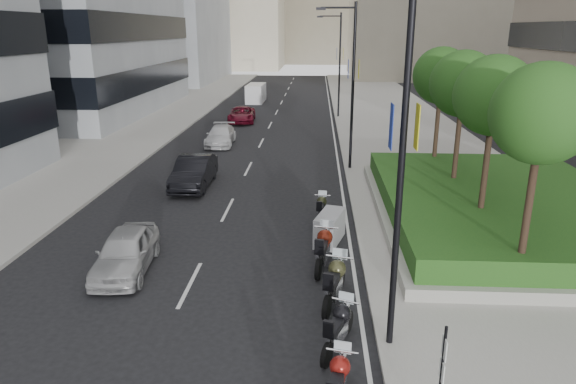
# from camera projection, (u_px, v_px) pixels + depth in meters

# --- Properties ---
(ground) EXTENTS (160.00, 160.00, 0.00)m
(ground) POSITION_uv_depth(u_px,v_px,m) (212.00, 365.00, 12.20)
(ground) COLOR black
(ground) RESTS_ON ground
(sidewalk_right) EXTENTS (10.00, 100.00, 0.15)m
(sidewalk_right) POSITION_uv_depth(u_px,v_px,m) (401.00, 130.00, 40.23)
(sidewalk_right) COLOR #9E9B93
(sidewalk_right) RESTS_ON ground
(sidewalk_left) EXTENTS (8.00, 100.00, 0.15)m
(sidewalk_left) POSITION_uv_depth(u_px,v_px,m) (138.00, 127.00, 41.36)
(sidewalk_left) COLOR #9E9B93
(sidewalk_left) RESTS_ON ground
(lane_edge) EXTENTS (0.12, 100.00, 0.01)m
(lane_edge) POSITION_uv_depth(u_px,v_px,m) (333.00, 130.00, 40.54)
(lane_edge) COLOR silver
(lane_edge) RESTS_ON ground
(lane_centre) EXTENTS (0.12, 100.00, 0.01)m
(lane_centre) POSITION_uv_depth(u_px,v_px,m) (268.00, 130.00, 40.82)
(lane_centre) COLOR silver
(lane_centre) RESTS_ON ground
(planter) EXTENTS (10.00, 14.00, 0.40)m
(planter) POSITION_uv_depth(u_px,v_px,m) (500.00, 215.00, 21.07)
(planter) COLOR #9E9D93
(planter) RESTS_ON sidewalk_right
(hedge) EXTENTS (9.40, 13.40, 0.80)m
(hedge) POSITION_uv_depth(u_px,v_px,m) (502.00, 201.00, 20.89)
(hedge) COLOR #134517
(hedge) RESTS_ON planter
(tree_0) EXTENTS (2.80, 2.80, 6.30)m
(tree_0) POSITION_uv_depth(u_px,v_px,m) (542.00, 115.00, 13.90)
(tree_0) COLOR #332319
(tree_0) RESTS_ON planter
(tree_1) EXTENTS (2.80, 2.80, 6.30)m
(tree_1) POSITION_uv_depth(u_px,v_px,m) (494.00, 96.00, 17.71)
(tree_1) COLOR #332319
(tree_1) RESTS_ON planter
(tree_2) EXTENTS (2.80, 2.80, 6.30)m
(tree_2) POSITION_uv_depth(u_px,v_px,m) (463.00, 84.00, 21.51)
(tree_2) COLOR #332319
(tree_2) RESTS_ON planter
(tree_3) EXTENTS (2.80, 2.80, 6.30)m
(tree_3) POSITION_uv_depth(u_px,v_px,m) (441.00, 76.00, 25.32)
(tree_3) COLOR #332319
(tree_3) RESTS_ON planter
(lamp_post_0) EXTENTS (2.34, 0.45, 9.00)m
(lamp_post_0) POSITION_uv_depth(u_px,v_px,m) (395.00, 150.00, 11.39)
(lamp_post_0) COLOR black
(lamp_post_0) RESTS_ON ground
(lamp_post_1) EXTENTS (2.34, 0.45, 9.00)m
(lamp_post_1) POSITION_uv_depth(u_px,v_px,m) (350.00, 79.00, 27.57)
(lamp_post_1) COLOR black
(lamp_post_1) RESTS_ON ground
(lamp_post_2) EXTENTS (2.34, 0.45, 9.00)m
(lamp_post_2) POSITION_uv_depth(u_px,v_px,m) (338.00, 60.00, 44.69)
(lamp_post_2) COLOR black
(lamp_post_2) RESTS_ON ground
(parking_sign) EXTENTS (0.06, 0.32, 2.50)m
(parking_sign) POSITION_uv_depth(u_px,v_px,m) (441.00, 375.00, 9.60)
(parking_sign) COLOR black
(parking_sign) RESTS_ON ground
(motorcycle_1) EXTENTS (0.72, 2.08, 1.04)m
(motorcycle_1) POSITION_uv_depth(u_px,v_px,m) (338.00, 383.00, 10.74)
(motorcycle_1) COLOR black
(motorcycle_1) RESTS_ON ground
(motorcycle_2) EXTENTS (1.00, 2.08, 1.09)m
(motorcycle_2) POSITION_uv_depth(u_px,v_px,m) (339.00, 327.00, 12.71)
(motorcycle_2) COLOR black
(motorcycle_2) RESTS_ON ground
(motorcycle_3) EXTENTS (0.93, 2.43, 1.23)m
(motorcycle_3) POSITION_uv_depth(u_px,v_px,m) (335.00, 282.00, 14.83)
(motorcycle_3) COLOR black
(motorcycle_3) RESTS_ON ground
(motorcycle_4) EXTENTS (0.82, 2.46, 1.23)m
(motorcycle_4) POSITION_uv_depth(u_px,v_px,m) (323.00, 249.00, 17.08)
(motorcycle_4) COLOR black
(motorcycle_4) RESTS_ON ground
(motorcycle_5) EXTENTS (1.25, 2.01, 1.14)m
(motorcycle_5) POSITION_uv_depth(u_px,v_px,m) (330.00, 228.00, 19.10)
(motorcycle_5) COLOR black
(motorcycle_5) RESTS_ON ground
(motorcycle_6) EXTENTS (0.66, 1.98, 0.98)m
(motorcycle_6) POSITION_uv_depth(u_px,v_px,m) (321.00, 209.00, 21.29)
(motorcycle_6) COLOR black
(motorcycle_6) RESTS_ON ground
(car_a) EXTENTS (1.95, 4.14, 1.37)m
(car_a) POSITION_uv_depth(u_px,v_px,m) (126.00, 252.00, 16.80)
(car_a) COLOR #AEAEB0
(car_a) RESTS_ON ground
(car_b) EXTENTS (1.66, 4.66, 1.53)m
(car_b) POSITION_uv_depth(u_px,v_px,m) (194.00, 172.00, 25.85)
(car_b) COLOR black
(car_b) RESTS_ON ground
(car_c) EXTENTS (1.97, 4.49, 1.28)m
(car_c) POSITION_uv_depth(u_px,v_px,m) (221.00, 136.00, 35.31)
(car_c) COLOR silver
(car_c) RESTS_ON ground
(car_d) EXTENTS (2.47, 4.81, 1.30)m
(car_d) POSITION_uv_depth(u_px,v_px,m) (242.00, 114.00, 43.99)
(car_d) COLOR #5B0A1C
(car_d) RESTS_ON ground
(delivery_van) EXTENTS (1.83, 4.60, 1.92)m
(delivery_van) POSITION_uv_depth(u_px,v_px,m) (256.00, 94.00, 55.87)
(delivery_van) COLOR white
(delivery_van) RESTS_ON ground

